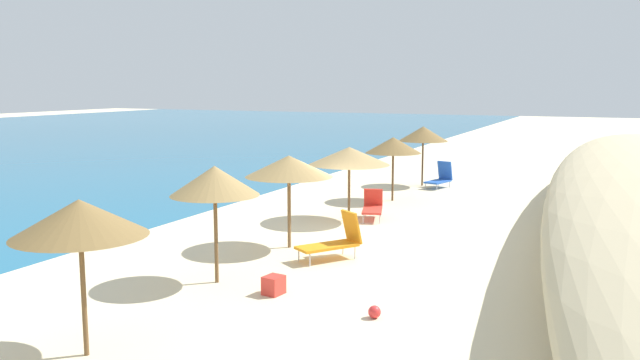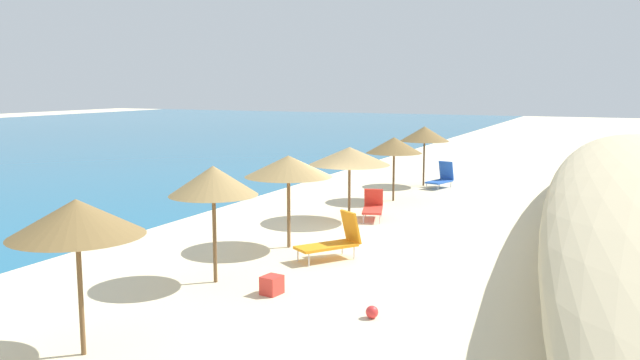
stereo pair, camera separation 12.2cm
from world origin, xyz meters
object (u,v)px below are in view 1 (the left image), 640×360
at_px(beach_umbrella_2, 289,166).
at_px(beach_umbrella_4, 393,145).
at_px(beach_umbrella_1, 215,181).
at_px(beach_umbrella_3, 349,156).
at_px(beach_ball, 374,312).
at_px(beach_umbrella_5, 423,134).
at_px(cooler_box, 274,285).
at_px(lounge_chair_2, 335,240).
at_px(beach_umbrella_0, 80,218).
at_px(lounge_chair_1, 440,178).
at_px(lounge_chair_0, 373,207).

height_order(beach_umbrella_2, beach_umbrella_4, beach_umbrella_2).
distance_m(beach_umbrella_1, beach_umbrella_4, 11.84).
relative_size(beach_umbrella_2, beach_umbrella_3, 0.96).
relative_size(beach_umbrella_1, beach_ball, 10.77).
xyz_separation_m(beach_umbrella_5, cooler_box, (-16.26, -1.35, -2.11)).
distance_m(beach_umbrella_1, lounge_chair_2, 3.86).
relative_size(beach_umbrella_5, lounge_chair_2, 1.50).
relative_size(beach_umbrella_5, cooler_box, 6.19).
relative_size(beach_umbrella_0, lounge_chair_1, 1.76).
height_order(beach_umbrella_1, beach_umbrella_4, beach_umbrella_1).
distance_m(beach_umbrella_3, lounge_chair_0, 1.93).
bearing_deg(beach_umbrella_4, beach_umbrella_0, -179.85).
relative_size(beach_umbrella_4, cooler_box, 5.79).
height_order(beach_umbrella_1, beach_umbrella_5, beach_umbrella_1).
relative_size(beach_umbrella_0, beach_umbrella_2, 1.03).
height_order(beach_umbrella_3, cooler_box, beach_umbrella_3).
height_order(beach_umbrella_4, lounge_chair_0, beach_umbrella_4).
distance_m(lounge_chair_0, beach_ball, 9.51).
bearing_deg(beach_umbrella_1, beach_ball, -99.79).
relative_size(beach_umbrella_2, beach_umbrella_5, 0.97).
distance_m(beach_umbrella_3, lounge_chair_2, 5.17).
bearing_deg(beach_umbrella_5, beach_ball, -167.15).
bearing_deg(beach_umbrella_0, lounge_chair_1, -2.35).
bearing_deg(beach_umbrella_3, beach_umbrella_2, 178.23).
bearing_deg(beach_umbrella_0, beach_umbrella_4, 0.15).
distance_m(beach_umbrella_2, cooler_box, 4.60).
xyz_separation_m(beach_umbrella_3, lounge_chair_2, (-4.66, -1.50, -1.65)).
relative_size(lounge_chair_0, lounge_chair_1, 1.04).
relative_size(beach_umbrella_3, lounge_chair_2, 1.51).
xyz_separation_m(beach_umbrella_2, beach_ball, (-4.28, -4.05, -2.13)).
distance_m(beach_umbrella_2, lounge_chair_0, 5.04).
relative_size(beach_umbrella_0, cooler_box, 6.20).
distance_m(beach_umbrella_0, beach_ball, 5.68).
distance_m(lounge_chair_0, lounge_chair_2, 5.32).
relative_size(beach_umbrella_1, cooler_box, 6.29).
xyz_separation_m(beach_umbrella_0, beach_umbrella_1, (4.35, 0.30, 0.01)).
xyz_separation_m(beach_umbrella_3, cooler_box, (-7.86, -1.45, -1.95)).
relative_size(beach_umbrella_5, lounge_chair_1, 1.76).
distance_m(beach_umbrella_1, lounge_chair_1, 15.94).
height_order(beach_umbrella_4, lounge_chair_2, beach_umbrella_4).
bearing_deg(lounge_chair_0, beach_umbrella_4, -99.61).
height_order(beach_umbrella_1, beach_umbrella_3, beach_umbrella_1).
bearing_deg(beach_umbrella_4, beach_umbrella_1, 178.77).
relative_size(lounge_chair_0, cooler_box, 3.67).
bearing_deg(beach_umbrella_4, lounge_chair_2, -171.12).
relative_size(lounge_chair_1, lounge_chair_2, 0.85).
bearing_deg(beach_umbrella_1, lounge_chair_2, -28.82).
height_order(lounge_chair_0, lounge_chair_1, lounge_chair_1).
height_order(beach_umbrella_3, lounge_chair_2, beach_umbrella_3).
xyz_separation_m(beach_umbrella_0, beach_umbrella_2, (7.93, 0.28, -0.07)).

